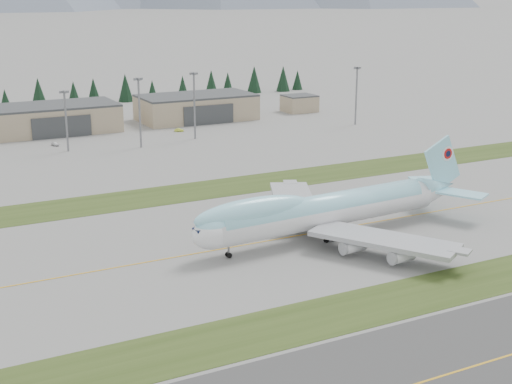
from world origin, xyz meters
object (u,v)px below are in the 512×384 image
hangar_right (196,107)px  service_vehicle_a (55,146)px  boeing_747_freighter (325,210)px  hangar_center (54,118)px  service_vehicle_b (179,132)px  service_vehicle_c (239,120)px

hangar_right → service_vehicle_a: (-65.58, -26.46, -5.39)m
boeing_747_freighter → service_vehicle_a: boeing_747_freighter is taller
hangar_center → hangar_right: same height
service_vehicle_a → service_vehicle_b: service_vehicle_a is taller
service_vehicle_b → hangar_right: bearing=-5.2°
service_vehicle_c → service_vehicle_b: bearing=-173.3°
service_vehicle_b → service_vehicle_a: bearing=127.4°
service_vehicle_c → boeing_747_freighter: bearing=-122.4°
hangar_center → hangar_right: size_ratio=1.00×
boeing_747_freighter → service_vehicle_b: boeing_747_freighter is taller
service_vehicle_b → service_vehicle_c: size_ratio=0.84×
boeing_747_freighter → service_vehicle_a: (-32.44, 127.10, -6.48)m
boeing_747_freighter → service_vehicle_b: (16.57, 131.74, -6.48)m
hangar_right → service_vehicle_c: (15.63, -9.90, -5.39)m
service_vehicle_a → service_vehicle_b: (49.01, 4.63, 0.00)m
hangar_right → service_vehicle_a: hangar_right is taller
boeing_747_freighter → service_vehicle_c: bearing=67.7°
boeing_747_freighter → hangar_right: 157.11m
boeing_747_freighter → service_vehicle_a: size_ratio=18.55×
hangar_right → service_vehicle_b: bearing=-127.2°
service_vehicle_a → service_vehicle_c: bearing=-0.6°
hangar_right → boeing_747_freighter: bearing=-102.2°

